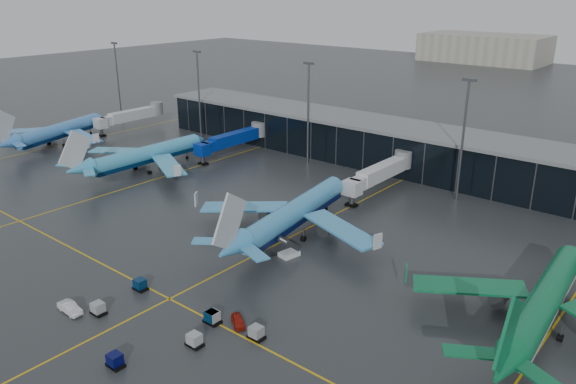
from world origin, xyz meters
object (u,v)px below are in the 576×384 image
Objects in this scene: airliner_arkefly at (147,145)px; service_van_red at (238,321)px; airliner_klm_near at (295,199)px; airliner_aer_lingus at (548,284)px; service_van_white at (70,308)px; mobile_airstair at (289,252)px; airliner_klm_west at (59,122)px; baggage_carts at (175,322)px.

airliner_arkefly is 11.33× the size of service_van_red.
airliner_klm_near is 44.11m from airliner_aer_lingus.
airliner_arkefly is at bearing 44.22° from service_van_white.
mobile_airstair is at bearing -14.30° from airliner_arkefly.
airliner_aer_lingus is 11.58× the size of mobile_airstair.
airliner_klm_west is at bearing -177.19° from mobile_airstair.
airliner_aer_lingus is 48.96m from baggage_carts.
baggage_carts is (6.66, -33.56, -5.92)m from airliner_klm_near.
baggage_carts is at bearing -34.69° from airliner_arkefly.
airliner_klm_west is at bearing 62.05° from service_van_white.
airliner_klm_west is 108.65m from service_van_red.
airliner_arkefly reaches higher than service_van_red.
airliner_klm_west is 0.95× the size of airliner_klm_near.
baggage_carts is at bearing -75.78° from mobile_airstair.
mobile_airstair is at bearing 54.69° from service_van_red.
airliner_klm_near is at bearing 133.79° from mobile_airstair.
service_van_white is (-13.94, -7.00, -0.02)m from baggage_carts.
airliner_arkefly is 1.01× the size of airliner_aer_lingus.
airliner_arkefly is 51.81m from airliner_klm_near.
baggage_carts is 6.50× the size of service_van_red.
mobile_airstair is (5.10, -7.83, -5.90)m from airliner_klm_near.
airliner_klm_west is at bearing -178.74° from airliner_arkefly.
baggage_carts is (58.07, -39.99, -5.65)m from airliner_arkefly.
airliner_klm_near is 11.80× the size of service_van_red.
airliner_arkefly is (39.03, 0.95, 0.05)m from airliner_klm_west.
airliner_klm_west is 11.25× the size of service_van_red.
airliner_aer_lingus is 11.18× the size of service_van_red.
airliner_klm_near is 12.22× the size of mobile_airstair.
airliner_klm_near is 31.29m from service_van_red.
service_van_red is 23.73m from service_van_white.
airliner_aer_lingus is at bearing -12.07° from airliner_klm_near.
airliner_arkefly is at bearing 145.45° from baggage_carts.
service_van_red is at bearing -144.07° from airliner_aer_lingus.
baggage_carts reaches higher than service_van_red.
mobile_airstair is at bearing -25.35° from airliner_klm_west.
airliner_klm_near is at bearing -9.15° from service_van_white.
airliner_arkefly reaches higher than baggage_carts.
baggage_carts is 25.78m from mobile_airstair.
airliner_arkefly is 11.74× the size of mobile_airstair.
baggage_carts reaches higher than service_van_white.
baggage_carts is 6.73× the size of mobile_airstair.
airliner_aer_lingus is at bearing -52.37° from service_van_white.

